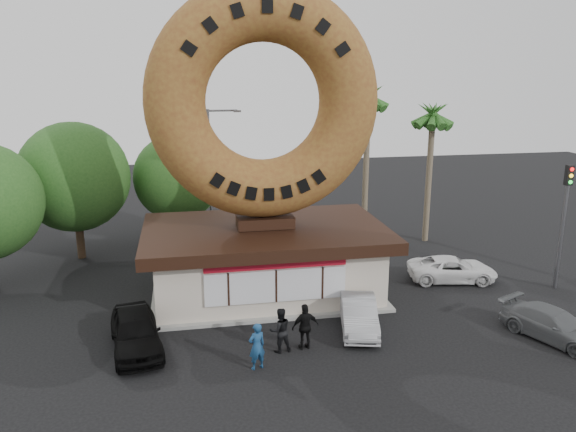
# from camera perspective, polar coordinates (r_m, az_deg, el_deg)

# --- Properties ---
(ground) EXTENTS (90.00, 90.00, 0.00)m
(ground) POSITION_cam_1_polar(r_m,az_deg,el_deg) (21.79, 0.11, -13.77)
(ground) COLOR black
(ground) RESTS_ON ground
(donut_shop) EXTENTS (11.20, 7.20, 3.80)m
(donut_shop) POSITION_cam_1_polar(r_m,az_deg,el_deg) (26.49, -2.31, -4.27)
(donut_shop) COLOR beige
(donut_shop) RESTS_ON ground
(giant_donut) EXTENTS (10.33, 2.63, 10.33)m
(giant_donut) POSITION_cam_1_polar(r_m,az_deg,el_deg) (25.09, -2.49, 11.47)
(giant_donut) COLOR olive
(giant_donut) RESTS_ON donut_shop
(tree_west) EXTENTS (6.00, 6.00, 7.65)m
(tree_west) POSITION_cam_1_polar(r_m,az_deg,el_deg) (32.85, -20.90, 3.71)
(tree_west) COLOR #473321
(tree_west) RESTS_ON ground
(tree_mid) EXTENTS (5.20, 5.20, 6.63)m
(tree_mid) POSITION_cam_1_polar(r_m,az_deg,el_deg) (34.40, -11.19, 3.82)
(tree_mid) COLOR #473321
(tree_mid) RESTS_ON ground
(palm_near) EXTENTS (2.60, 2.60, 9.75)m
(palm_near) POSITION_cam_1_polar(r_m,az_deg,el_deg) (34.67, 8.17, 11.36)
(palm_near) COLOR #726651
(palm_near) RESTS_ON ground
(palm_far) EXTENTS (2.60, 2.60, 8.75)m
(palm_far) POSITION_cam_1_polar(r_m,az_deg,el_deg) (34.64, 14.48, 9.50)
(palm_far) COLOR #726651
(palm_far) RESTS_ON ground
(street_lamp) EXTENTS (2.11, 0.20, 8.00)m
(street_lamp) POSITION_cam_1_polar(r_m,az_deg,el_deg) (35.34, -7.73, 5.02)
(street_lamp) COLOR #59595E
(street_lamp) RESTS_ON ground
(traffic_signal) EXTENTS (0.30, 0.38, 6.07)m
(traffic_signal) POSITION_cam_1_polar(r_m,az_deg,el_deg) (29.51, 26.27, 0.43)
(traffic_signal) COLOR #59595E
(traffic_signal) RESTS_ON ground
(person_left) EXTENTS (0.74, 0.61, 1.75)m
(person_left) POSITION_cam_1_polar(r_m,az_deg,el_deg) (20.43, -3.18, -13.07)
(person_left) COLOR navy
(person_left) RESTS_ON ground
(person_center) EXTENTS (0.94, 0.79, 1.75)m
(person_center) POSITION_cam_1_polar(r_m,az_deg,el_deg) (21.53, -0.81, -11.52)
(person_center) COLOR black
(person_center) RESTS_ON ground
(person_right) EXTENTS (1.12, 0.60, 1.82)m
(person_right) POSITION_cam_1_polar(r_m,az_deg,el_deg) (21.72, 1.77, -11.17)
(person_right) COLOR black
(person_right) RESTS_ON ground
(car_black) EXTENTS (2.43, 4.62, 1.50)m
(car_black) POSITION_cam_1_polar(r_m,az_deg,el_deg) (22.47, -15.23, -11.25)
(car_black) COLOR black
(car_black) RESTS_ON ground
(car_silver) EXTENTS (2.22, 4.18, 1.31)m
(car_silver) POSITION_cam_1_polar(r_m,az_deg,el_deg) (23.53, 7.19, -9.83)
(car_silver) COLOR #9FA0A4
(car_silver) RESTS_ON ground
(car_grey) EXTENTS (3.29, 4.54, 1.22)m
(car_grey) POSITION_cam_1_polar(r_m,az_deg,el_deg) (24.85, 25.40, -9.97)
(car_grey) COLOR slate
(car_grey) RESTS_ON ground
(car_white) EXTENTS (4.68, 2.80, 1.22)m
(car_white) POSITION_cam_1_polar(r_m,az_deg,el_deg) (29.56, 16.35, -5.19)
(car_white) COLOR white
(car_white) RESTS_ON ground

